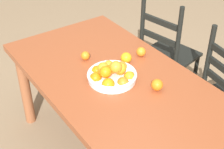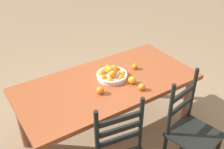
{
  "view_description": "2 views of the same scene",
  "coord_description": "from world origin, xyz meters",
  "px_view_note": "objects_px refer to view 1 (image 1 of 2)",
  "views": [
    {
      "loc": [
        1.33,
        -1.02,
        1.97
      ],
      "look_at": [
        -0.08,
        -0.03,
        0.77
      ],
      "focal_mm": 53.89,
      "sensor_mm": 36.0,
      "label": 1
    },
    {
      "loc": [
        1.17,
        1.87,
        2.21
      ],
      "look_at": [
        -0.08,
        -0.03,
        0.77
      ],
      "focal_mm": 42.69,
      "sensor_mm": 36.0,
      "label": 2
    }
  ],
  "objects_px": {
    "orange_loose_1": "(141,52)",
    "orange_loose_2": "(85,56)",
    "fruit_bowl": "(113,74)",
    "orange_loose_0": "(126,58)",
    "chair_near_window": "(167,56)",
    "orange_loose_3": "(157,85)",
    "dining_table": "(123,96)"
  },
  "relations": [
    {
      "from": "dining_table",
      "to": "orange_loose_3",
      "type": "xyz_separation_m",
      "value": [
        0.16,
        0.13,
        0.13
      ]
    },
    {
      "from": "orange_loose_2",
      "to": "chair_near_window",
      "type": "bearing_deg",
      "value": 92.24
    },
    {
      "from": "fruit_bowl",
      "to": "orange_loose_1",
      "type": "distance_m",
      "value": 0.35
    },
    {
      "from": "orange_loose_2",
      "to": "orange_loose_3",
      "type": "bearing_deg",
      "value": 18.15
    },
    {
      "from": "orange_loose_1",
      "to": "orange_loose_2",
      "type": "bearing_deg",
      "value": -117.85
    },
    {
      "from": "orange_loose_1",
      "to": "orange_loose_2",
      "type": "distance_m",
      "value": 0.39
    },
    {
      "from": "orange_loose_0",
      "to": "orange_loose_2",
      "type": "height_order",
      "value": "orange_loose_0"
    },
    {
      "from": "orange_loose_0",
      "to": "orange_loose_1",
      "type": "xyz_separation_m",
      "value": [
        -0.01,
        0.14,
        -0.0
      ]
    },
    {
      "from": "orange_loose_2",
      "to": "dining_table",
      "type": "bearing_deg",
      "value": 6.99
    },
    {
      "from": "orange_loose_0",
      "to": "orange_loose_3",
      "type": "xyz_separation_m",
      "value": [
        0.35,
        -0.03,
        -0.0
      ]
    },
    {
      "from": "fruit_bowl",
      "to": "orange_loose_2",
      "type": "relative_size",
      "value": 5.22
    },
    {
      "from": "chair_near_window",
      "to": "orange_loose_2",
      "type": "height_order",
      "value": "chair_near_window"
    },
    {
      "from": "dining_table",
      "to": "chair_near_window",
      "type": "distance_m",
      "value": 0.89
    },
    {
      "from": "fruit_bowl",
      "to": "orange_loose_0",
      "type": "distance_m",
      "value": 0.22
    },
    {
      "from": "orange_loose_0",
      "to": "dining_table",
      "type": "bearing_deg",
      "value": -40.27
    },
    {
      "from": "chair_near_window",
      "to": "orange_loose_3",
      "type": "height_order",
      "value": "chair_near_window"
    },
    {
      "from": "fruit_bowl",
      "to": "orange_loose_3",
      "type": "relative_size",
      "value": 4.38
    },
    {
      "from": "chair_near_window",
      "to": "orange_loose_1",
      "type": "relative_size",
      "value": 15.14
    },
    {
      "from": "dining_table",
      "to": "orange_loose_1",
      "type": "distance_m",
      "value": 0.38
    },
    {
      "from": "dining_table",
      "to": "orange_loose_0",
      "type": "height_order",
      "value": "orange_loose_0"
    },
    {
      "from": "orange_loose_2",
      "to": "orange_loose_0",
      "type": "bearing_deg",
      "value": 46.91
    },
    {
      "from": "chair_near_window",
      "to": "fruit_bowl",
      "type": "relative_size",
      "value": 3.18
    },
    {
      "from": "fruit_bowl",
      "to": "orange_loose_3",
      "type": "height_order",
      "value": "fruit_bowl"
    },
    {
      "from": "fruit_bowl",
      "to": "orange_loose_1",
      "type": "height_order",
      "value": "fruit_bowl"
    },
    {
      "from": "fruit_bowl",
      "to": "orange_loose_3",
      "type": "distance_m",
      "value": 0.29
    },
    {
      "from": "chair_near_window",
      "to": "orange_loose_3",
      "type": "bearing_deg",
      "value": 121.03
    },
    {
      "from": "fruit_bowl",
      "to": "orange_loose_1",
      "type": "relative_size",
      "value": 4.77
    },
    {
      "from": "dining_table",
      "to": "orange_loose_2",
      "type": "xyz_separation_m",
      "value": [
        -0.38,
        -0.05,
        0.13
      ]
    },
    {
      "from": "dining_table",
      "to": "orange_loose_3",
      "type": "bearing_deg",
      "value": 39.09
    },
    {
      "from": "orange_loose_0",
      "to": "orange_loose_2",
      "type": "xyz_separation_m",
      "value": [
        -0.19,
        -0.21,
        -0.01
      ]
    },
    {
      "from": "orange_loose_0",
      "to": "orange_loose_1",
      "type": "bearing_deg",
      "value": 94.43
    },
    {
      "from": "fruit_bowl",
      "to": "orange_loose_3",
      "type": "bearing_deg",
      "value": 34.64
    }
  ]
}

